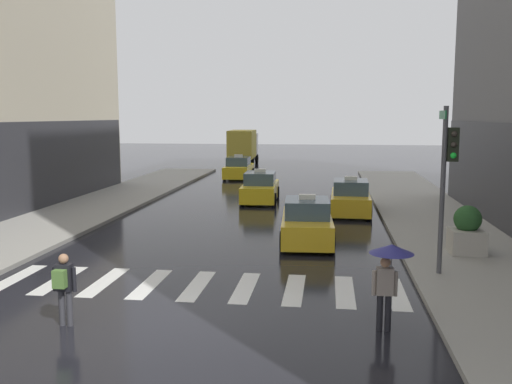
# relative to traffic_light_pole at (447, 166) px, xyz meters

# --- Properties ---
(ground_plane) EXTENTS (160.00, 160.00, 0.00)m
(ground_plane) POSITION_rel_traffic_light_pole_xyz_m (-6.89, -4.61, -3.26)
(ground_plane) COLOR black
(crosswalk_markings) EXTENTS (11.30, 2.80, 0.01)m
(crosswalk_markings) POSITION_rel_traffic_light_pole_xyz_m (-6.89, -1.61, -3.25)
(crosswalk_markings) COLOR silver
(crosswalk_markings) RESTS_ON ground
(traffic_light_pole) EXTENTS (0.44, 0.84, 4.80)m
(traffic_light_pole) POSITION_rel_traffic_light_pole_xyz_m (0.00, 0.00, 0.00)
(traffic_light_pole) COLOR #47474C
(traffic_light_pole) RESTS_ON curb_right
(taxi_lead) EXTENTS (2.11, 4.62, 1.80)m
(taxi_lead) POSITION_rel_traffic_light_pole_xyz_m (-4.09, 4.23, -2.53)
(taxi_lead) COLOR gold
(taxi_lead) RESTS_ON ground
(taxi_second) EXTENTS (2.00, 4.57, 1.80)m
(taxi_second) POSITION_rel_traffic_light_pole_xyz_m (-2.25, 10.68, -2.53)
(taxi_second) COLOR gold
(taxi_second) RESTS_ON ground
(taxi_third) EXTENTS (2.04, 4.59, 1.80)m
(taxi_third) POSITION_rel_traffic_light_pole_xyz_m (-7.02, 13.84, -2.53)
(taxi_third) COLOR yellow
(taxi_third) RESTS_ON ground
(taxi_fourth) EXTENTS (2.00, 4.57, 1.80)m
(taxi_fourth) POSITION_rel_traffic_light_pole_xyz_m (-10.02, 24.92, -2.53)
(taxi_fourth) COLOR yellow
(taxi_fourth) RESTS_ON ground
(box_truck) EXTENTS (2.52, 7.62, 3.35)m
(box_truck) POSITION_rel_traffic_light_pole_xyz_m (-11.24, 35.17, -1.41)
(box_truck) COLOR #2D2D2D
(box_truck) RESTS_ON ground
(pedestrian_with_umbrella) EXTENTS (0.96, 0.96, 1.94)m
(pedestrian_with_umbrella) POSITION_rel_traffic_light_pole_xyz_m (-1.99, -4.27, -1.74)
(pedestrian_with_umbrella) COLOR black
(pedestrian_with_umbrella) RESTS_ON ground
(pedestrian_with_backpack) EXTENTS (0.55, 0.43, 1.65)m
(pedestrian_with_backpack) POSITION_rel_traffic_light_pole_xyz_m (-9.11, -4.92, -2.29)
(pedestrian_with_backpack) COLOR #333338
(pedestrian_with_backpack) RESTS_ON ground
(planter_near_corner) EXTENTS (1.10, 1.10, 1.60)m
(planter_near_corner) POSITION_rel_traffic_light_pole_xyz_m (1.26, 2.58, -2.38)
(planter_near_corner) COLOR #A8A399
(planter_near_corner) RESTS_ON curb_right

